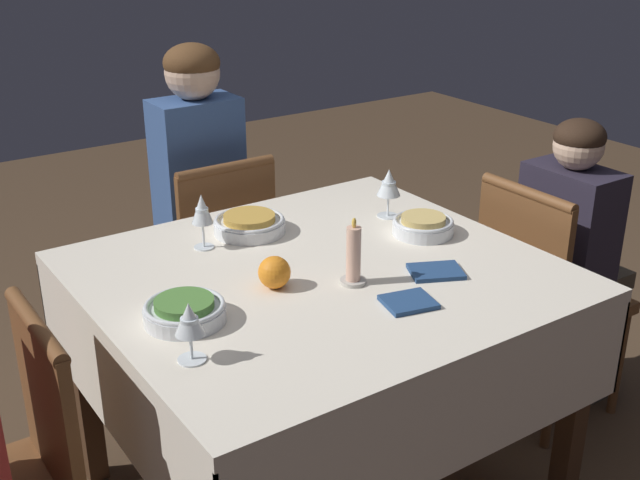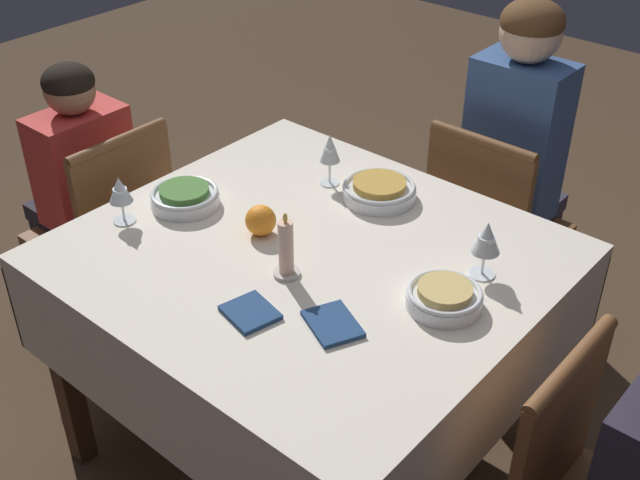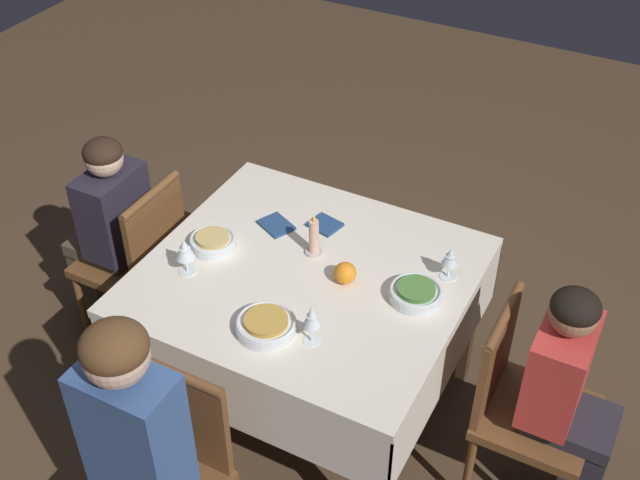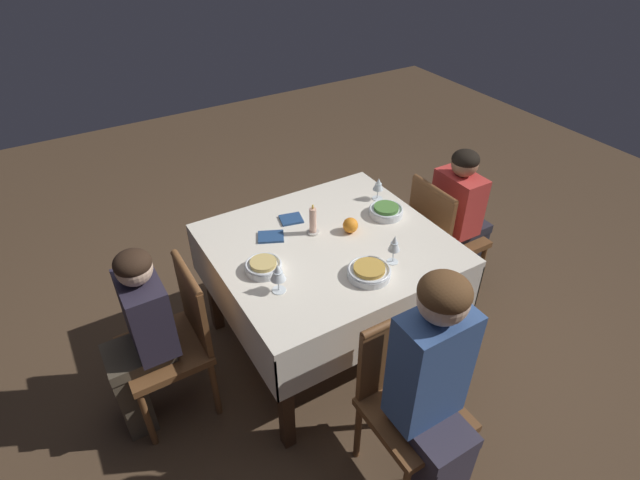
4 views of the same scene
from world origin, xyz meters
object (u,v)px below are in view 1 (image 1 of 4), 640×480
at_px(person_child_dark, 576,253).
at_px(orange_fruit, 274,272).
at_px(wine_glass_west, 389,184).
at_px(napkin_spare_side, 408,302).
at_px(person_adult_denim, 194,189).
at_px(dining_table, 319,303).
at_px(bowl_west, 423,225).
at_px(napkin_red_folded, 436,272).
at_px(bowl_east, 185,311).
at_px(wine_glass_east, 189,321).
at_px(candle_centerpiece, 353,258).
at_px(chair_west, 541,290).
at_px(bowl_south, 249,224).
at_px(chair_south, 215,256).
at_px(wine_glass_south, 202,211).

bearing_deg(person_child_dark, orange_fruit, 88.94).
xyz_separation_m(wine_glass_west, napkin_spare_side, (0.33, 0.49, -0.10)).
relative_size(person_adult_denim, wine_glass_west, 7.97).
relative_size(dining_table, bowl_west, 6.57).
height_order(bowl_west, napkin_red_folded, bowl_west).
xyz_separation_m(bowl_east, napkin_spare_side, (-0.48, 0.23, -0.02)).
bearing_deg(wine_glass_east, dining_table, -155.03).
bearing_deg(napkin_red_folded, candle_centerpiece, -19.89).
bearing_deg(chair_west, person_child_dark, -90.00).
bearing_deg(chair_west, person_adult_denim, 37.56).
bearing_deg(wine_glass_west, chair_west, 152.08).
height_order(bowl_south, wine_glass_west, wine_glass_west).
height_order(bowl_east, wine_glass_west, wine_glass_west).
distance_m(person_adult_denim, napkin_red_folded, 1.16).
bearing_deg(dining_table, orange_fruit, 8.42).
distance_m(bowl_south, wine_glass_east, 0.72).
relative_size(chair_south, wine_glass_east, 6.25).
height_order(wine_glass_south, candle_centerpiece, candle_centerpiece).
xyz_separation_m(wine_glass_east, orange_fruit, (-0.33, -0.20, -0.05)).
relative_size(bowl_west, napkin_red_folded, 1.08).
height_order(wine_glass_west, napkin_spare_side, wine_glass_west).
distance_m(chair_west, candle_centerpiece, 0.91).
distance_m(chair_south, bowl_east, 1.05).
xyz_separation_m(wine_glass_east, napkin_spare_side, (-0.55, 0.06, -0.09)).
bearing_deg(dining_table, chair_south, -96.61).
bearing_deg(wine_glass_south, person_child_dark, 163.85).
bearing_deg(bowl_south, chair_south, -103.67).
distance_m(person_child_dark, bowl_east, 1.45).
relative_size(person_adult_denim, candle_centerpiece, 6.79).
xyz_separation_m(person_child_dark, orange_fruit, (1.17, -0.02, 0.23)).
height_order(bowl_south, candle_centerpiece, candle_centerpiece).
bearing_deg(wine_glass_west, wine_glass_east, 25.94).
distance_m(wine_glass_east, bowl_west, 0.91).
distance_m(bowl_west, napkin_red_folded, 0.27).
distance_m(wine_glass_south, candle_centerpiece, 0.47).
relative_size(chair_south, wine_glass_south, 5.36).
bearing_deg(orange_fruit, bowl_east, 7.44).
bearing_deg(wine_glass_east, orange_fruit, -148.56).
height_order(person_child_dark, bowl_south, person_child_dark).
bearing_deg(wine_glass_east, bowl_east, -110.83).
bearing_deg(candle_centerpiece, napkin_spare_side, 103.80).
bearing_deg(candle_centerpiece, bowl_south, -83.49).
bearing_deg(person_child_dark, wine_glass_west, 68.36).
bearing_deg(bowl_west, bowl_east, 6.45).
xyz_separation_m(dining_table, wine_glass_east, (0.48, 0.22, 0.19)).
bearing_deg(bowl_east, wine_glass_west, -162.27).
relative_size(bowl_west, orange_fruit, 2.16).
xyz_separation_m(chair_south, person_child_dark, (-0.92, 0.85, 0.09)).
relative_size(wine_glass_east, wine_glass_west, 0.89).
height_order(napkin_red_folded, napkin_spare_side, same).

